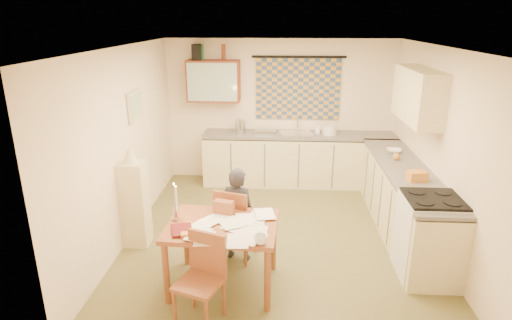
# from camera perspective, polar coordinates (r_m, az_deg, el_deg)

# --- Properties ---
(floor) EXTENTS (4.00, 4.50, 0.02)m
(floor) POSITION_cam_1_polar(r_m,az_deg,el_deg) (5.96, 2.94, -10.05)
(floor) COLOR brown
(floor) RESTS_ON ground
(ceiling) EXTENTS (4.00, 4.50, 0.02)m
(ceiling) POSITION_cam_1_polar(r_m,az_deg,el_deg) (5.24, 3.40, 14.91)
(ceiling) COLOR white
(ceiling) RESTS_ON floor
(wall_back) EXTENTS (4.00, 0.02, 2.50)m
(wall_back) POSITION_cam_1_polar(r_m,az_deg,el_deg) (7.66, 3.25, 6.53)
(wall_back) COLOR #F8E2C2
(wall_back) RESTS_ON floor
(wall_front) EXTENTS (4.00, 0.02, 2.50)m
(wall_front) POSITION_cam_1_polar(r_m,az_deg,el_deg) (3.37, 2.93, -9.60)
(wall_front) COLOR #F8E2C2
(wall_front) RESTS_ON floor
(wall_left) EXTENTS (0.02, 4.50, 2.50)m
(wall_left) POSITION_cam_1_polar(r_m,az_deg,el_deg) (5.83, -17.03, 1.88)
(wall_left) COLOR #F8E2C2
(wall_left) RESTS_ON floor
(wall_right) EXTENTS (0.02, 4.50, 2.50)m
(wall_right) POSITION_cam_1_polar(r_m,az_deg,el_deg) (5.83, 23.33, 1.16)
(wall_right) COLOR #F8E2C2
(wall_right) RESTS_ON floor
(window_blind) EXTENTS (1.45, 0.03, 1.05)m
(window_blind) POSITION_cam_1_polar(r_m,az_deg,el_deg) (7.55, 5.61, 9.39)
(window_blind) COLOR #2E4B75
(window_blind) RESTS_ON wall_back
(curtain_rod) EXTENTS (1.60, 0.04, 0.04)m
(curtain_rod) POSITION_cam_1_polar(r_m,az_deg,el_deg) (7.47, 5.75, 13.54)
(curtain_rod) COLOR black
(curtain_rod) RESTS_ON wall_back
(wall_cabinet) EXTENTS (0.90, 0.34, 0.70)m
(wall_cabinet) POSITION_cam_1_polar(r_m,az_deg,el_deg) (7.48, -5.67, 10.46)
(wall_cabinet) COLOR maroon
(wall_cabinet) RESTS_ON wall_back
(wall_cabinet_glass) EXTENTS (0.84, 0.02, 0.64)m
(wall_cabinet_glass) POSITION_cam_1_polar(r_m,az_deg,el_deg) (7.31, -5.88, 10.27)
(wall_cabinet_glass) COLOR #99B2A5
(wall_cabinet_glass) RESTS_ON wall_back
(upper_cabinet_right) EXTENTS (0.34, 1.30, 0.70)m
(upper_cabinet_right) POSITION_cam_1_polar(r_m,az_deg,el_deg) (6.15, 20.79, 8.08)
(upper_cabinet_right) COLOR beige
(upper_cabinet_right) RESTS_ON wall_right
(framed_print) EXTENTS (0.04, 0.50, 0.40)m
(framed_print) POSITION_cam_1_polar(r_m,az_deg,el_deg) (6.08, -15.81, 7.04)
(framed_print) COLOR beige
(framed_print) RESTS_ON wall_left
(print_canvas) EXTENTS (0.01, 0.42, 0.32)m
(print_canvas) POSITION_cam_1_polar(r_m,az_deg,el_deg) (6.07, -15.58, 7.04)
(print_canvas) COLOR silver
(print_canvas) RESTS_ON wall_left
(counter_back) EXTENTS (3.30, 0.62, 0.92)m
(counter_back) POSITION_cam_1_polar(r_m,az_deg,el_deg) (7.58, 5.62, 0.08)
(counter_back) COLOR beige
(counter_back) RESTS_ON floor
(counter_right) EXTENTS (0.62, 2.95, 0.92)m
(counter_right) POSITION_cam_1_polar(r_m,az_deg,el_deg) (6.21, 18.98, -5.15)
(counter_right) COLOR beige
(counter_right) RESTS_ON floor
(stove) EXTENTS (0.62, 0.62, 0.96)m
(stove) POSITION_cam_1_polar(r_m,az_deg,el_deg) (5.28, 22.00, -9.48)
(stove) COLOR white
(stove) RESTS_ON floor
(sink) EXTENTS (0.61, 0.52, 0.10)m
(sink) POSITION_cam_1_polar(r_m,az_deg,el_deg) (7.45, 5.39, 3.21)
(sink) COLOR silver
(sink) RESTS_ON counter_back
(tap) EXTENTS (0.03, 0.03, 0.28)m
(tap) POSITION_cam_1_polar(r_m,az_deg,el_deg) (7.58, 5.57, 4.88)
(tap) COLOR silver
(tap) RESTS_ON counter_back
(dish_rack) EXTENTS (0.37, 0.32, 0.06)m
(dish_rack) POSITION_cam_1_polar(r_m,az_deg,el_deg) (7.43, 1.31, 3.80)
(dish_rack) COLOR silver
(dish_rack) RESTS_ON counter_back
(kettle) EXTENTS (0.20, 0.20, 0.24)m
(kettle) POSITION_cam_1_polar(r_m,az_deg,el_deg) (7.44, -2.09, 4.52)
(kettle) COLOR silver
(kettle) RESTS_ON counter_back
(mixing_bowl) EXTENTS (0.28, 0.28, 0.16)m
(mixing_bowl) POSITION_cam_1_polar(r_m,az_deg,el_deg) (7.46, 9.78, 4.00)
(mixing_bowl) COLOR white
(mixing_bowl) RESTS_ON counter_back
(soap_bottle) EXTENTS (0.08, 0.08, 0.17)m
(soap_bottle) POSITION_cam_1_polar(r_m,az_deg,el_deg) (7.49, 8.20, 4.17)
(soap_bottle) COLOR white
(soap_bottle) RESTS_ON counter_back
(bowl) EXTENTS (0.30, 0.30, 0.05)m
(bowl) POSITION_cam_1_polar(r_m,az_deg,el_deg) (6.68, 17.89, 1.17)
(bowl) COLOR white
(bowl) RESTS_ON counter_right
(orange_bag) EXTENTS (0.24, 0.19, 0.12)m
(orange_bag) POSITION_cam_1_polar(r_m,az_deg,el_deg) (5.63, 20.68, -2.01)
(orange_bag) COLOR orange
(orange_bag) RESTS_ON counter_right
(fruit_orange) EXTENTS (0.10, 0.10, 0.10)m
(fruit_orange) POSITION_cam_1_polar(r_m,az_deg,el_deg) (6.34, 18.22, 0.43)
(fruit_orange) COLOR orange
(fruit_orange) RESTS_ON counter_right
(speaker) EXTENTS (0.17, 0.21, 0.26)m
(speaker) POSITION_cam_1_polar(r_m,az_deg,el_deg) (7.47, -7.87, 14.08)
(speaker) COLOR black
(speaker) RESTS_ON wall_cabinet
(bottle_green) EXTENTS (0.09, 0.09, 0.26)m
(bottle_green) POSITION_cam_1_polar(r_m,az_deg,el_deg) (7.46, -7.28, 14.09)
(bottle_green) COLOR #195926
(bottle_green) RESTS_ON wall_cabinet
(bottle_brown) EXTENTS (0.08, 0.08, 0.26)m
(bottle_brown) POSITION_cam_1_polar(r_m,az_deg,el_deg) (7.40, -4.34, 14.15)
(bottle_brown) COLOR maroon
(bottle_brown) RESTS_ON wall_cabinet
(dining_table) EXTENTS (1.21, 0.94, 0.75)m
(dining_table) POSITION_cam_1_polar(r_m,az_deg,el_deg) (4.78, -4.41, -12.46)
(dining_table) COLOR brown
(dining_table) RESTS_ON floor
(chair_far) EXTENTS (0.53, 0.53, 0.93)m
(chair_far) POSITION_cam_1_polar(r_m,az_deg,el_deg) (5.33, -2.61, -10.10)
(chair_far) COLOR brown
(chair_far) RESTS_ON floor
(chair_near) EXTENTS (0.51, 0.51, 0.89)m
(chair_near) POSITION_cam_1_polar(r_m,az_deg,el_deg) (4.37, -7.40, -17.59)
(chair_near) COLOR brown
(chair_near) RESTS_ON floor
(person) EXTENTS (0.57, 0.49, 1.18)m
(person) POSITION_cam_1_polar(r_m,az_deg,el_deg) (5.17, -2.49, -7.24)
(person) COLOR black
(person) RESTS_ON floor
(shelf_stand) EXTENTS (0.32, 0.30, 1.12)m
(shelf_stand) POSITION_cam_1_polar(r_m,az_deg,el_deg) (5.72, -15.86, -5.68)
(shelf_stand) COLOR beige
(shelf_stand) RESTS_ON floor
(lampshade) EXTENTS (0.20, 0.20, 0.22)m
(lampshade) POSITION_cam_1_polar(r_m,az_deg,el_deg) (5.49, -16.47, 0.75)
(lampshade) COLOR beige
(lampshade) RESTS_ON shelf_stand
(letter_rack) EXTENTS (0.24, 0.16, 0.16)m
(letter_rack) POSITION_cam_1_polar(r_m,az_deg,el_deg) (4.78, -4.30, -6.35)
(letter_rack) COLOR brown
(letter_rack) RESTS_ON dining_table
(mug) EXTENTS (0.19, 0.19, 0.10)m
(mug) POSITION_cam_1_polar(r_m,az_deg,el_deg) (4.20, 0.58, -10.56)
(mug) COLOR white
(mug) RESTS_ON dining_table
(magazine) EXTENTS (0.36, 0.39, 0.03)m
(magazine) POSITION_cam_1_polar(r_m,az_deg,el_deg) (4.50, -11.19, -9.30)
(magazine) COLOR maroon
(magazine) RESTS_ON dining_table
(book) EXTENTS (0.26, 0.30, 0.02)m
(book) POSITION_cam_1_polar(r_m,az_deg,el_deg) (4.58, -9.77, -8.75)
(book) COLOR orange
(book) RESTS_ON dining_table
(orange_box) EXTENTS (0.13, 0.10, 0.04)m
(orange_box) POSITION_cam_1_polar(r_m,az_deg,el_deg) (4.40, -9.19, -9.80)
(orange_box) COLOR orange
(orange_box) RESTS_ON dining_table
(eyeglasses) EXTENTS (0.13, 0.05, 0.02)m
(eyeglasses) POSITION_cam_1_polar(r_m,az_deg,el_deg) (4.29, -3.05, -10.49)
(eyeglasses) COLOR black
(eyeglasses) RESTS_ON dining_table
(candle_holder) EXTENTS (0.08, 0.08, 0.18)m
(candle_holder) POSITION_cam_1_polar(r_m,az_deg,el_deg) (4.71, -10.64, -6.91)
(candle_holder) COLOR silver
(candle_holder) RESTS_ON dining_table
(candle) EXTENTS (0.03, 0.03, 0.22)m
(candle) POSITION_cam_1_polar(r_m,az_deg,el_deg) (4.62, -10.62, -4.71)
(candle) COLOR white
(candle) RESTS_ON dining_table
(candle_flame) EXTENTS (0.02, 0.02, 0.02)m
(candle_flame) POSITION_cam_1_polar(r_m,az_deg,el_deg) (4.60, -10.91, -3.18)
(candle_flame) COLOR #FFCC66
(candle_flame) RESTS_ON dining_table
(papers) EXTENTS (0.95, 0.94, 0.02)m
(papers) POSITION_cam_1_polar(r_m,az_deg,el_deg) (4.50, -2.68, -8.97)
(papers) COLOR white
(papers) RESTS_ON dining_table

